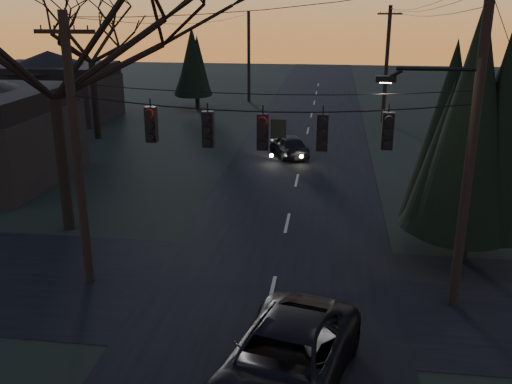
# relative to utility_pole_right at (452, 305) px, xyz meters

# --- Properties ---
(main_road) EXTENTS (8.00, 120.00, 0.02)m
(main_road) POSITION_rel_utility_pole_right_xyz_m (-5.50, 10.00, 0.01)
(main_road) COLOR black
(main_road) RESTS_ON ground
(cross_road) EXTENTS (60.00, 7.00, 0.02)m
(cross_road) POSITION_rel_utility_pole_right_xyz_m (-5.50, 0.00, 0.01)
(cross_road) COLOR black
(cross_road) RESTS_ON ground
(utility_pole_right) EXTENTS (5.00, 0.30, 10.00)m
(utility_pole_right) POSITION_rel_utility_pole_right_xyz_m (0.00, 0.00, 0.00)
(utility_pole_right) COLOR black
(utility_pole_right) RESTS_ON ground
(utility_pole_left) EXTENTS (1.80, 0.30, 8.50)m
(utility_pole_left) POSITION_rel_utility_pole_right_xyz_m (-11.50, 0.00, 0.00)
(utility_pole_left) COLOR black
(utility_pole_left) RESTS_ON ground
(utility_pole_far_r) EXTENTS (1.80, 0.30, 8.50)m
(utility_pole_far_r) POSITION_rel_utility_pole_right_xyz_m (0.00, 28.00, 0.00)
(utility_pole_far_r) COLOR black
(utility_pole_far_r) RESTS_ON ground
(utility_pole_far_l) EXTENTS (0.30, 0.30, 8.00)m
(utility_pole_far_l) POSITION_rel_utility_pole_right_xyz_m (-11.50, 36.00, 0.00)
(utility_pole_far_l) COLOR black
(utility_pole_far_l) RESTS_ON ground
(span_signal_assembly) EXTENTS (11.50, 0.44, 1.60)m
(span_signal_assembly) POSITION_rel_utility_pole_right_xyz_m (-5.74, 0.00, 5.23)
(span_signal_assembly) COLOR black
(span_signal_assembly) RESTS_ON ground
(bare_tree_left) EXTENTS (11.12, 11.12, 10.51)m
(bare_tree_left) POSITION_rel_utility_pole_right_xyz_m (-14.18, 4.24, 7.35)
(bare_tree_left) COLOR black
(bare_tree_left) RESTS_ON ground
(evergreen_right) EXTENTS (3.85, 3.85, 7.88)m
(evergreen_right) POSITION_rel_utility_pole_right_xyz_m (0.95, 3.38, 4.53)
(evergreen_right) COLOR black
(evergreen_right) RESTS_ON ground
(bare_tree_dist) EXTENTS (6.25, 6.25, 10.03)m
(bare_tree_dist) POSITION_rel_utility_pole_right_xyz_m (-19.38, 19.84, 7.01)
(bare_tree_dist) COLOR black
(bare_tree_dist) RESTS_ON ground
(evergreen_dist) EXTENTS (3.17, 3.17, 6.06)m
(evergreen_dist) POSITION_rel_utility_pole_right_xyz_m (-15.34, 31.77, 3.62)
(evergreen_dist) COLOR black
(evergreen_dist) RESTS_ON ground
(house_left_far) EXTENTS (9.00, 7.00, 5.20)m
(house_left_far) POSITION_rel_utility_pole_right_xyz_m (-25.50, 26.00, 2.60)
(house_left_far) COLOR black
(house_left_far) RESTS_ON ground
(suv_near) EXTENTS (3.88, 6.16, 1.59)m
(suv_near) POSITION_rel_utility_pole_right_xyz_m (-4.70, -4.71, 0.79)
(suv_near) COLOR black
(suv_near) RESTS_ON ground
(sedan_oncoming_a) EXTENTS (2.90, 4.18, 1.32)m
(sedan_oncoming_a) POSITION_rel_utility_pole_right_xyz_m (-6.30, 16.83, 0.66)
(sedan_oncoming_a) COLOR black
(sedan_oncoming_a) RESTS_ON ground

